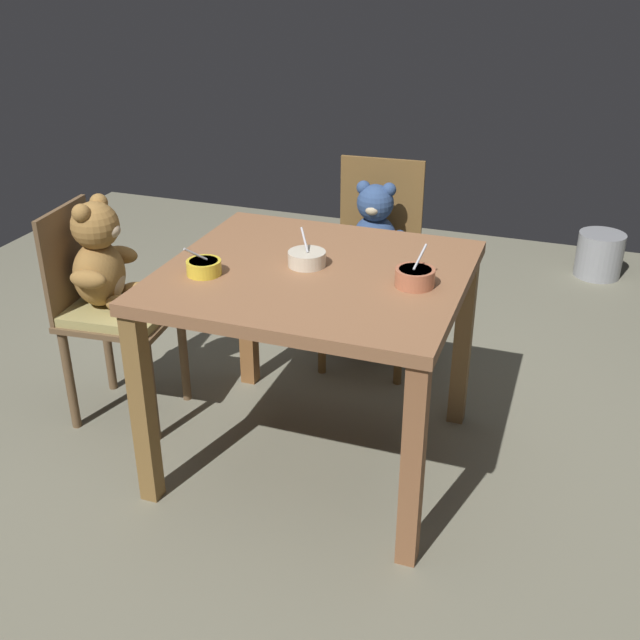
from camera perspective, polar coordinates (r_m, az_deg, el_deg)
name	(u,v)px	position (r m, az deg, el deg)	size (l,w,h in m)	color
ground_plane	(316,459)	(2.95, -0.33, -10.27)	(5.20, 5.20, 0.04)	slate
dining_table	(315,298)	(2.60, -0.37, 1.62)	(1.00, 0.92, 0.76)	#8E5F3F
teddy_chair_far_center	(374,243)	(3.36, 4.03, 5.77)	(0.42, 0.42, 0.89)	brown
teddy_chair_near_left	(106,280)	(3.01, -15.63, 2.89)	(0.44, 0.39, 0.90)	brown
porridge_bowl_yellow_near_left	(204,267)	(2.54, -8.63, 3.92)	(0.12, 0.12, 0.11)	yellow
porridge_bowl_terracotta_near_right	(415,277)	(2.44, 7.07, 3.21)	(0.13, 0.14, 0.12)	#BC6B4A
porridge_bowl_cream_center	(307,258)	(2.58, -0.98, 4.63)	(0.13, 0.13, 0.11)	beige
metal_pail	(599,255)	(4.66, 20.08, 4.59)	(0.26, 0.26, 0.25)	#93969B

